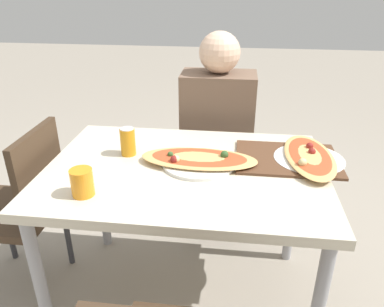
{
  "coord_description": "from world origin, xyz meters",
  "views": [
    {
      "loc": [
        0.2,
        -1.37,
        1.47
      ],
      "look_at": [
        0.03,
        0.01,
        0.8
      ],
      "focal_mm": 35.0,
      "sensor_mm": 36.0,
      "label": 1
    }
  ],
  "objects_px": {
    "pizza_main": "(199,160)",
    "person_seated": "(217,121)",
    "dining_table": "(185,183)",
    "soda_can": "(128,142)",
    "drink_glass": "(82,182)",
    "pizza_second": "(309,157)",
    "chair_side_left": "(22,204)",
    "chair_far_seated": "(217,147)"
  },
  "relations": [
    {
      "from": "pizza_main",
      "to": "chair_side_left",
      "type": "bearing_deg",
      "value": -177.0
    },
    {
      "from": "chair_far_seated",
      "to": "pizza_main",
      "type": "xyz_separation_m",
      "value": [
        -0.04,
        -0.7,
        0.26
      ]
    },
    {
      "from": "person_seated",
      "to": "pizza_second",
      "type": "xyz_separation_m",
      "value": [
        0.42,
        -0.51,
        0.04
      ]
    },
    {
      "from": "dining_table",
      "to": "pizza_main",
      "type": "bearing_deg",
      "value": 38.0
    },
    {
      "from": "chair_side_left",
      "to": "person_seated",
      "type": "distance_m",
      "value": 1.1
    },
    {
      "from": "soda_can",
      "to": "drink_glass",
      "type": "xyz_separation_m",
      "value": [
        -0.07,
        -0.35,
        -0.01
      ]
    },
    {
      "from": "person_seated",
      "to": "dining_table",
      "type": "bearing_deg",
      "value": 81.23
    },
    {
      "from": "dining_table",
      "to": "pizza_second",
      "type": "bearing_deg",
      "value": 13.18
    },
    {
      "from": "dining_table",
      "to": "soda_can",
      "type": "bearing_deg",
      "value": 160.82
    },
    {
      "from": "person_seated",
      "to": "pizza_main",
      "type": "relative_size",
      "value": 2.41
    },
    {
      "from": "drink_glass",
      "to": "dining_table",
      "type": "bearing_deg",
      "value": 36.95
    },
    {
      "from": "drink_glass",
      "to": "pizza_second",
      "type": "relative_size",
      "value": 0.22
    },
    {
      "from": "chair_side_left",
      "to": "drink_glass",
      "type": "relative_size",
      "value": 8.4
    },
    {
      "from": "drink_glass",
      "to": "pizza_second",
      "type": "height_order",
      "value": "drink_glass"
    },
    {
      "from": "chair_far_seated",
      "to": "drink_glass",
      "type": "distance_m",
      "value": 1.12
    },
    {
      "from": "person_seated",
      "to": "drink_glass",
      "type": "bearing_deg",
      "value": 63.68
    },
    {
      "from": "drink_glass",
      "to": "soda_can",
      "type": "bearing_deg",
      "value": 78.38
    },
    {
      "from": "dining_table",
      "to": "person_seated",
      "type": "xyz_separation_m",
      "value": [
        0.1,
        0.63,
        0.05
      ]
    },
    {
      "from": "chair_side_left",
      "to": "pizza_main",
      "type": "bearing_deg",
      "value": -87.0
    },
    {
      "from": "pizza_main",
      "to": "person_seated",
      "type": "bearing_deg",
      "value": 85.66
    },
    {
      "from": "drink_glass",
      "to": "chair_side_left",
      "type": "bearing_deg",
      "value": 149.69
    },
    {
      "from": "chair_side_left",
      "to": "soda_can",
      "type": "xyz_separation_m",
      "value": [
        0.51,
        0.1,
        0.3
      ]
    },
    {
      "from": "person_seated",
      "to": "soda_can",
      "type": "distance_m",
      "value": 0.65
    },
    {
      "from": "dining_table",
      "to": "pizza_second",
      "type": "distance_m",
      "value": 0.54
    },
    {
      "from": "chair_far_seated",
      "to": "dining_table",
      "type": "bearing_deg",
      "value": 82.53
    },
    {
      "from": "chair_side_left",
      "to": "pizza_second",
      "type": "relative_size",
      "value": 1.88
    },
    {
      "from": "chair_far_seated",
      "to": "soda_can",
      "type": "xyz_separation_m",
      "value": [
        -0.37,
        -0.64,
        0.3
      ]
    },
    {
      "from": "person_seated",
      "to": "drink_glass",
      "type": "xyz_separation_m",
      "value": [
        -0.44,
        -0.88,
        0.07
      ]
    },
    {
      "from": "drink_glass",
      "to": "pizza_main",
      "type": "bearing_deg",
      "value": 37.09
    },
    {
      "from": "dining_table",
      "to": "soda_can",
      "type": "distance_m",
      "value": 0.32
    },
    {
      "from": "chair_far_seated",
      "to": "pizza_main",
      "type": "height_order",
      "value": "chair_far_seated"
    },
    {
      "from": "chair_far_seated",
      "to": "pizza_main",
      "type": "relative_size",
      "value": 1.73
    },
    {
      "from": "pizza_second",
      "to": "pizza_main",
      "type": "bearing_deg",
      "value": -170.18
    },
    {
      "from": "soda_can",
      "to": "drink_glass",
      "type": "relative_size",
      "value": 1.22
    },
    {
      "from": "dining_table",
      "to": "pizza_main",
      "type": "xyz_separation_m",
      "value": [
        0.05,
        0.04,
        0.1
      ]
    },
    {
      "from": "chair_side_left",
      "to": "pizza_second",
      "type": "height_order",
      "value": "chair_side_left"
    },
    {
      "from": "chair_side_left",
      "to": "drink_glass",
      "type": "bearing_deg",
      "value": -120.31
    },
    {
      "from": "pizza_main",
      "to": "chair_far_seated",
      "type": "bearing_deg",
      "value": 86.34
    },
    {
      "from": "person_seated",
      "to": "soda_can",
      "type": "bearing_deg",
      "value": 55.63
    },
    {
      "from": "chair_side_left",
      "to": "person_seated",
      "type": "relative_size",
      "value": 0.72
    },
    {
      "from": "person_seated",
      "to": "pizza_second",
      "type": "relative_size",
      "value": 2.62
    },
    {
      "from": "chair_far_seated",
      "to": "person_seated",
      "type": "height_order",
      "value": "person_seated"
    }
  ]
}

